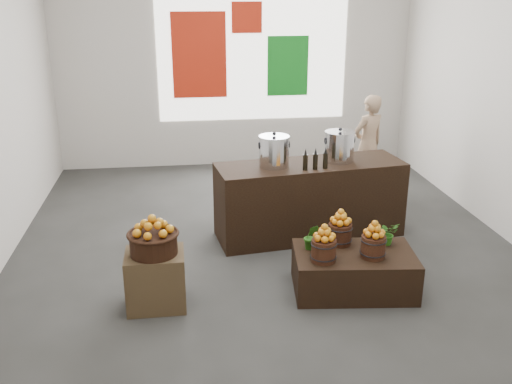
{
  "coord_description": "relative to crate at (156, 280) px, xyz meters",
  "views": [
    {
      "loc": [
        -0.96,
        -6.24,
        2.96
      ],
      "look_at": [
        -0.17,
        -0.4,
        0.84
      ],
      "focal_mm": 40.0,
      "sensor_mm": 36.0,
      "label": 1
    }
  ],
  "objects": [
    {
      "name": "apples_in_bucket_rear",
      "position": [
        1.91,
        0.28,
        0.45
      ],
      "size": [
        0.18,
        0.18,
        0.16
      ],
      "primitive_type": null,
      "color": "#A62105",
      "rests_on": "apple_bucket_rear"
    },
    {
      "name": "apple_bucket_front_left",
      "position": [
        1.64,
        -0.09,
        0.25
      ],
      "size": [
        0.24,
        0.24,
        0.22
      ],
      "primitive_type": "cylinder",
      "color": "#3E1B11",
      "rests_on": "display_table"
    },
    {
      "name": "apple_bucket_rear",
      "position": [
        1.91,
        0.28,
        0.25
      ],
      "size": [
        0.24,
        0.24,
        0.22
      ],
      "primitive_type": "cylinder",
      "color": "#3E1B11",
      "rests_on": "display_table"
    },
    {
      "name": "wicker_basket",
      "position": [
        0.0,
        0.0,
        0.39
      ],
      "size": [
        0.45,
        0.45,
        0.21
      ],
      "primitive_type": "cylinder",
      "color": "black",
      "rests_on": "crate"
    },
    {
      "name": "herb_garnish_right",
      "position": [
        2.4,
        0.2,
        0.26
      ],
      "size": [
        0.26,
        0.24,
        0.25
      ],
      "primitive_type": "imported",
      "rotation": [
        0.0,
        0.0,
        0.25
      ],
      "color": "#205712",
      "rests_on": "display_table"
    },
    {
      "name": "counter",
      "position": [
        1.86,
        1.49,
        0.19
      ],
      "size": [
        2.38,
        1.02,
        0.94
      ],
      "primitive_type": "cube",
      "rotation": [
        0.0,
        0.0,
        0.13
      ],
      "color": "black",
      "rests_on": "ground"
    },
    {
      "name": "crate",
      "position": [
        0.0,
        0.0,
        0.0
      ],
      "size": [
        0.57,
        0.47,
        0.56
      ],
      "primitive_type": "cube",
      "rotation": [
        0.0,
        0.0,
        0.01
      ],
      "color": "brown",
      "rests_on": "ground"
    },
    {
      "name": "back_wall",
      "position": [
        1.26,
        4.72,
        1.72
      ],
      "size": [
        6.0,
        0.04,
        4.0
      ],
      "primitive_type": "cube",
      "color": "beige",
      "rests_on": "ground"
    },
    {
      "name": "shopper",
      "position": [
        3.07,
        2.95,
        0.47
      ],
      "size": [
        0.65,
        0.56,
        1.5
      ],
      "primitive_type": "imported",
      "rotation": [
        0.0,
        0.0,
        3.58
      ],
      "color": "#98795D",
      "rests_on": "ground"
    },
    {
      "name": "apples_in_basket",
      "position": [
        0.0,
        0.0,
        0.58
      ],
      "size": [
        0.35,
        0.35,
        0.19
      ],
      "primitive_type": null,
      "color": "#A62105",
      "rests_on": "wicker_basket"
    },
    {
      "name": "apple_bucket_front_right",
      "position": [
        2.15,
        -0.07,
        0.25
      ],
      "size": [
        0.24,
        0.24,
        0.22
      ],
      "primitive_type": "cylinder",
      "color": "#3E1B11",
      "rests_on": "display_table"
    },
    {
      "name": "herb_garnish_left",
      "position": [
        1.58,
        0.19,
        0.28
      ],
      "size": [
        0.17,
        0.15,
        0.27
      ],
      "primitive_type": "imported",
      "rotation": [
        0.0,
        0.0,
        -0.18
      ],
      "color": "#205712",
      "rests_on": "display_table"
    },
    {
      "name": "apples_in_bucket_front_right",
      "position": [
        2.15,
        -0.07,
        0.45
      ],
      "size": [
        0.18,
        0.18,
        0.16
      ],
      "primitive_type": null,
      "color": "#A62105",
      "rests_on": "apple_bucket_front_right"
    },
    {
      "name": "deco_red_left",
      "position": [
        0.66,
        4.69,
        1.62
      ],
      "size": [
        0.9,
        0.04,
        1.4
      ],
      "primitive_type": "cube",
      "color": "#B0210D",
      "rests_on": "back_wall"
    },
    {
      "name": "stock_pot_center",
      "position": [
        2.22,
        1.53,
        0.84
      ],
      "size": [
        0.36,
        0.36,
        0.36
      ],
      "primitive_type": "cylinder",
      "color": "silver",
      "rests_on": "counter"
    },
    {
      "name": "back_opening",
      "position": [
        1.56,
        4.7,
        1.72
      ],
      "size": [
        3.2,
        0.02,
        2.4
      ],
      "primitive_type": "cube",
      "color": "white",
      "rests_on": "back_wall"
    },
    {
      "name": "oil_cruets",
      "position": [
        1.89,
        1.26,
        0.79
      ],
      "size": [
        0.26,
        0.09,
        0.26
      ],
      "primitive_type": null,
      "rotation": [
        0.0,
        0.0,
        0.13
      ],
      "color": "black",
      "rests_on": "counter"
    },
    {
      "name": "display_table",
      "position": [
        2.0,
        0.04,
        -0.07
      ],
      "size": [
        1.29,
        0.88,
        0.42
      ],
      "primitive_type": "cube",
      "rotation": [
        0.0,
        0.0,
        -0.11
      ],
      "color": "black",
      "rests_on": "ground"
    },
    {
      "name": "apples_in_bucket_front_left",
      "position": [
        1.64,
        -0.09,
        0.45
      ],
      "size": [
        0.18,
        0.18,
        0.16
      ],
      "primitive_type": null,
      "color": "#A62105",
      "rests_on": "apple_bucket_front_left"
    },
    {
      "name": "stock_pot_left",
      "position": [
        1.39,
        1.42,
        0.84
      ],
      "size": [
        0.36,
        0.36,
        0.36
      ],
      "primitive_type": "cylinder",
      "color": "silver",
      "rests_on": "counter"
    },
    {
      "name": "deco_red_upper",
      "position": [
        1.46,
        4.69,
        2.22
      ],
      "size": [
        0.5,
        0.04,
        0.5
      ],
      "primitive_type": "cube",
      "color": "#B0210D",
      "rests_on": "back_wall"
    },
    {
      "name": "ground",
      "position": [
        1.26,
        1.22,
        -0.28
      ],
      "size": [
        7.0,
        7.0,
        0.0
      ],
      "primitive_type": "plane",
      "color": "#343432",
      "rests_on": "ground"
    },
    {
      "name": "deco_green_right",
      "position": [
        2.16,
        4.69,
        1.42
      ],
      "size": [
        0.7,
        0.04,
        1.0
      ],
      "primitive_type": "cube",
      "color": "#12741B",
      "rests_on": "back_wall"
    }
  ]
}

